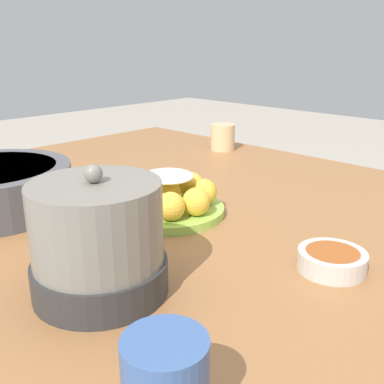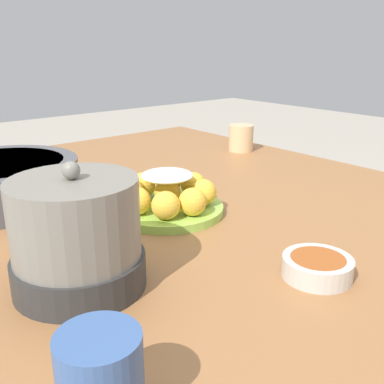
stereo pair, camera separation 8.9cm
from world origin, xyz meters
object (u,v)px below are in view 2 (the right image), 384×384
(cup_near, at_px, (241,138))
(warming_pot, at_px, (77,236))
(dining_table, at_px, (215,246))
(serving_bowl, at_px, (1,181))
(sauce_bowl, at_px, (317,267))
(cup_far, at_px, (101,381))
(cake_plate, at_px, (167,197))

(cup_near, xyz_separation_m, warming_pot, (-0.43, 0.76, 0.04))
(dining_table, relative_size, serving_bowl, 4.86)
(serving_bowl, distance_m, sauce_bowl, 0.67)
(dining_table, height_order, cup_far, cup_far)
(cake_plate, height_order, cup_near, cake_plate)
(warming_pot, bearing_deg, sauce_bowl, -125.26)
(dining_table, bearing_deg, serving_bowl, 44.93)
(sauce_bowl, bearing_deg, cup_far, 95.78)
(cake_plate, bearing_deg, cup_far, 137.01)
(warming_pot, bearing_deg, cake_plate, -60.35)
(cake_plate, relative_size, cup_far, 2.40)
(sauce_bowl, bearing_deg, serving_bowl, 21.46)
(dining_table, relative_size, cup_far, 16.89)
(cup_far, distance_m, warming_pot, 0.25)
(serving_bowl, xyz_separation_m, sauce_bowl, (-0.62, -0.24, -0.03))
(cup_near, relative_size, cup_far, 0.87)
(serving_bowl, bearing_deg, cake_plate, -140.13)
(cup_far, bearing_deg, cake_plate, -42.99)
(cup_far, relative_size, warming_pot, 0.51)
(serving_bowl, bearing_deg, cup_near, -89.33)
(sauce_bowl, distance_m, cup_far, 0.37)
(dining_table, xyz_separation_m, sauce_bowl, (-0.30, 0.08, 0.10))
(serving_bowl, bearing_deg, sauce_bowl, -158.54)
(cup_near, bearing_deg, serving_bowl, 90.67)
(cup_near, xyz_separation_m, cup_far, (-0.66, 0.85, 0.01))
(cake_plate, bearing_deg, cup_near, -60.25)
(cup_near, bearing_deg, dining_table, 128.87)
(dining_table, relative_size, warming_pot, 8.56)
(serving_bowl, bearing_deg, warming_pot, 175.72)
(dining_table, bearing_deg, cake_plate, 63.44)
(cake_plate, relative_size, warming_pot, 1.22)
(dining_table, bearing_deg, cup_far, 127.12)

